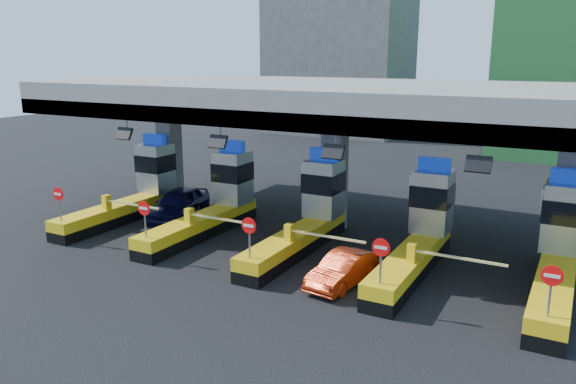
% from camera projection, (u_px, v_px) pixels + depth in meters
% --- Properties ---
extents(ground, '(120.00, 120.00, 0.00)m').
position_uv_depth(ground, '(306.00, 247.00, 24.76)').
color(ground, black).
rests_on(ground, ground).
extents(toll_canopy, '(28.00, 12.09, 7.00)m').
position_uv_depth(toll_canopy, '(335.00, 102.00, 25.76)').
color(toll_canopy, slate).
rests_on(toll_canopy, ground).
extents(toll_lane_far_left, '(4.43, 8.00, 4.16)m').
position_uv_depth(toll_lane_far_left, '(137.00, 190.00, 29.28)').
color(toll_lane_far_left, black).
rests_on(toll_lane_far_left, ground).
extents(toll_lane_left, '(4.43, 8.00, 4.16)m').
position_uv_depth(toll_lane_left, '(216.00, 201.00, 26.97)').
color(toll_lane_left, black).
rests_on(toll_lane_left, ground).
extents(toll_lane_center, '(4.43, 8.00, 4.16)m').
position_uv_depth(toll_lane_center, '(309.00, 215.00, 24.67)').
color(toll_lane_center, black).
rests_on(toll_lane_center, ground).
extents(toll_lane_right, '(4.43, 8.00, 4.16)m').
position_uv_depth(toll_lane_right, '(421.00, 232.00, 22.36)').
color(toll_lane_right, black).
rests_on(toll_lane_right, ground).
extents(toll_lane_far_right, '(4.43, 8.00, 4.16)m').
position_uv_depth(toll_lane_far_right, '(559.00, 252.00, 20.05)').
color(toll_lane_far_right, black).
rests_on(toll_lane_far_right, ground).
extents(bg_building_concrete, '(14.00, 10.00, 18.00)m').
position_uv_depth(bg_building_concrete, '(340.00, 48.00, 59.86)').
color(bg_building_concrete, '#4C4C49').
rests_on(bg_building_concrete, ground).
extents(van, '(2.97, 5.05, 1.61)m').
position_uv_depth(van, '(178.00, 204.00, 28.75)').
color(van, black).
rests_on(van, ground).
extents(red_car, '(1.74, 3.72, 1.18)m').
position_uv_depth(red_car, '(343.00, 269.00, 20.59)').
color(red_car, '#AB280D').
rests_on(red_car, ground).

